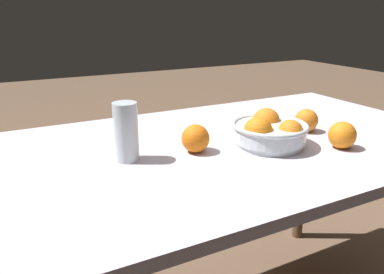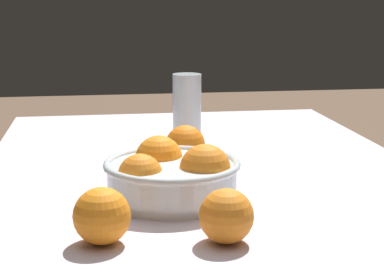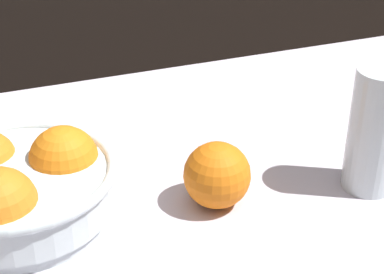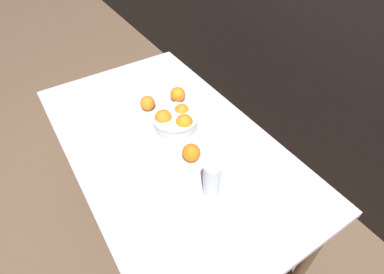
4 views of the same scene
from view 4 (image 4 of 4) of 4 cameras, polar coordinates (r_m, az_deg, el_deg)
ground_plane at (r=1.99m, az=-3.39°, el=-16.28°), size 12.00×12.00×0.00m
dining_table at (r=1.44m, az=-4.51°, el=-2.84°), size 1.45×0.84×0.76m
fruit_bowl at (r=1.42m, az=-3.16°, el=3.31°), size 0.22×0.22×0.10m
juice_glass at (r=1.14m, az=3.75°, el=-8.48°), size 0.06×0.06×0.16m
orange_loose_near_bowl at (r=1.27m, az=-0.16°, el=-3.01°), size 0.08×0.08×0.08m
orange_loose_front at (r=1.55m, az=-8.46°, el=6.39°), size 0.08×0.08×0.08m
orange_loose_aside at (r=1.59m, az=-2.74°, el=8.10°), size 0.08×0.08×0.08m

